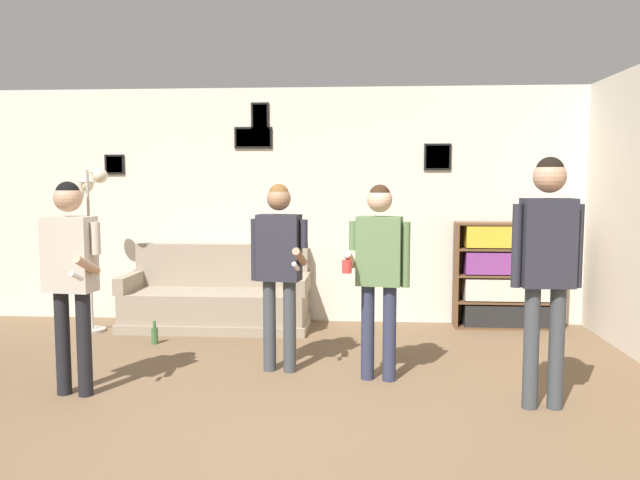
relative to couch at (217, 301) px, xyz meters
name	(u,v)px	position (x,y,z in m)	size (l,w,h in m)	color
ground_plane	(253,458)	(0.98, -3.28, -0.30)	(20.00, 20.00, 0.00)	brown
wall_back	(307,205)	(0.98, 0.41, 1.06)	(8.70, 0.08, 2.70)	silver
couch	(217,301)	(0.00, 0.00, 0.00)	(2.06, 0.80, 0.91)	gray
bookshelf	(508,276)	(3.25, 0.19, 0.29)	(1.17, 0.30, 1.18)	brown
floor_lamp	(88,212)	(-1.31, -0.30, 1.01)	(0.37, 0.40, 1.78)	#ADA89E
person_player_foreground_left	(70,266)	(-0.58, -2.28, 0.71)	(0.50, 0.48, 1.64)	black
person_player_foreground_center	(279,258)	(0.92, -1.58, 0.69)	(0.50, 0.49, 1.62)	#3D4247
person_watcher_holding_cup	(379,262)	(1.76, -1.76, 0.69)	(0.54, 0.39, 1.61)	#2D334C
person_spectator_near_bookshelf	(547,254)	(2.93, -2.33, 0.83)	(0.50, 0.23, 1.81)	#3D4247
bottle_on_floor	(155,335)	(-0.46, -0.76, -0.20)	(0.07, 0.07, 0.23)	#3D6638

